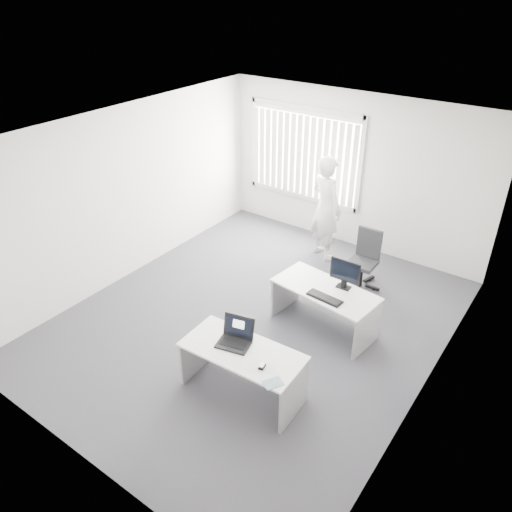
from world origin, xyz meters
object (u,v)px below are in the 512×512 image
Objects in this scene: person at (326,208)px; monitor at (345,274)px; desk_far at (325,300)px; desk_near at (243,362)px; office_chair at (363,269)px; laptop at (233,335)px.

monitor is at bearing 148.96° from person.
person reaches higher than desk_far.
person is (-1.02, 1.84, 0.46)m from desk_far.
office_chair is (0.14, 3.06, -0.18)m from desk_near.
laptop is at bearing -96.27° from office_chair.
person is 4.29× the size of monitor.
desk_far is at bearing 65.63° from laptop.
laptop is at bearing 172.84° from desk_near.
desk_far reaches higher than desk_near.
person is 2.05m from monitor.
desk_far is 2.15m from person.
laptop is at bearing -93.47° from desk_far.
desk_far is at bearing -138.17° from monitor.
laptop is (-0.14, 0.01, 0.34)m from desk_near.
desk_far is 1.60× the size of office_chair.
office_chair is at bearing 98.47° from desk_far.
monitor is (1.21, -1.66, -0.05)m from person.
desk_near is 1.95m from monitor.
desk_far is 0.48m from monitor.
monitor is at bearing 61.12° from laptop.
office_chair is at bearing 177.48° from person.
person is 3.60m from laptop.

